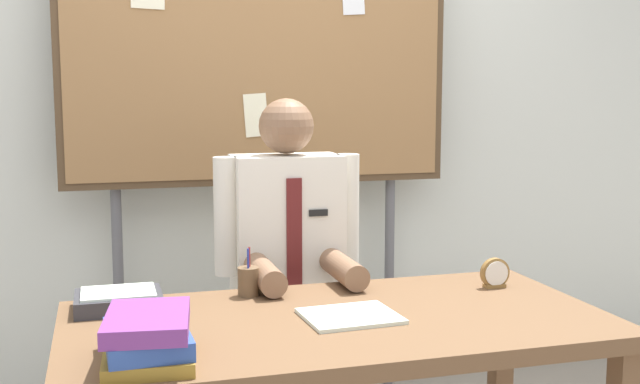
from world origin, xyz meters
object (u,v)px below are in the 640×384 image
Objects in this scene: desk_clock at (495,274)px; pen_holder at (248,281)px; bulletin_board at (260,60)px; book_stack at (148,338)px; paper_tray at (119,300)px; person at (288,296)px; desk at (338,346)px; open_notebook at (350,316)px.

pen_holder is at bearing 171.33° from desk_clock.
book_stack is at bearing -112.86° from bulletin_board.
desk_clock reaches higher than paper_tray.
person is at bearing 56.83° from book_stack.
desk is 5.14× the size of book_stack.
paper_tray is (-0.62, -0.37, 0.13)m from person.
person is 13.53× the size of desk_clock.
person is 0.66m from open_notebook.
person is 4.43× the size of book_stack.
desk_clock is 0.84m from pen_holder.
person is at bearing 90.00° from desk.
desk is at bearing 147.72° from open_notebook.
desk is 6.17× the size of paper_tray.
open_notebook is at bearing 19.74° from book_stack.
bulletin_board is 1.30m from paper_tray.
bulletin_board is 20.68× the size of desk_clock.
book_stack reaches higher than paper_tray.
paper_tray is at bearing 156.47° from open_notebook.
book_stack is (-0.56, -1.34, -0.73)m from bulletin_board.
bulletin_board is at bearing 53.49° from paper_tray.
person is at bearing 56.85° from pen_holder.
bulletin_board reaches higher than desk.
paper_tray is (-0.41, -0.04, -0.02)m from pen_holder.
paper_tray is (-0.62, 0.26, 0.12)m from desk.
desk is 10.03× the size of pen_holder.
open_notebook is (0.03, -1.13, -0.79)m from bulletin_board.
paper_tray is at bearing 156.96° from desk.
desk is at bearing -23.04° from paper_tray.
desk_clock is (0.59, 0.20, 0.04)m from open_notebook.
open_notebook is at bearing -53.67° from pen_holder.
person is at bearing 92.79° from open_notebook.
book_stack reaches higher than desk.
desk_clock is at bearing 19.41° from book_stack.
book_stack is 1.20× the size of paper_tray.
book_stack is at bearing -83.41° from paper_tray.
pen_holder is (-0.24, 0.33, 0.04)m from open_notebook.
bulletin_board is 8.13× the size of paper_tray.
person is 5.10× the size of open_notebook.
bulletin_board is at bearing 91.61° from open_notebook.
person is 5.32× the size of paper_tray.
paper_tray is (-0.06, 0.50, -0.03)m from book_stack.
book_stack is at bearing -160.26° from open_notebook.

